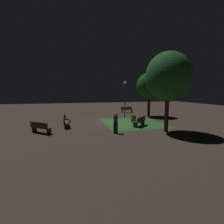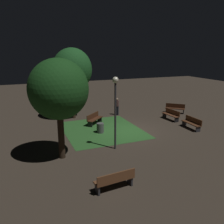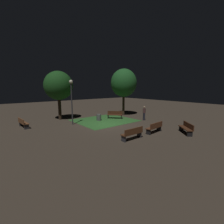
% 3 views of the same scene
% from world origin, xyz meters
% --- Properties ---
extents(ground_plane, '(60.00, 60.00, 0.00)m').
position_xyz_m(ground_plane, '(0.00, 0.00, 0.00)').
color(ground_plane, '#3D3328').
extents(grass_lawn, '(6.30, 5.63, 0.01)m').
position_xyz_m(grass_lawn, '(1.03, 1.92, 0.01)').
color(grass_lawn, '#2D6028').
rests_on(grass_lawn, ground).
extents(bench_corner, '(1.81, 0.50, 0.88)m').
position_xyz_m(bench_corner, '(-1.32, -4.58, 0.48)').
color(bench_corner, '#512D19').
rests_on(bench_corner, ground).
extents(bench_front_right, '(1.83, 0.61, 0.88)m').
position_xyz_m(bench_front_right, '(1.33, -4.58, 0.48)').
color(bench_front_right, brown).
rests_on(bench_front_right, ground).
extents(bench_back_row, '(0.63, 1.83, 0.88)m').
position_xyz_m(bench_back_row, '(-6.73, 4.12, 0.48)').
color(bench_back_row, brown).
rests_on(bench_back_row, ground).
extents(bench_path_side, '(1.56, 1.66, 0.88)m').
position_xyz_m(bench_path_side, '(3.13, -6.32, 0.48)').
color(bench_path_side, '#422314').
rests_on(bench_path_side, ground).
extents(bench_by_lamp, '(1.57, 1.65, 0.88)m').
position_xyz_m(bench_by_lamp, '(2.64, 2.01, 0.48)').
color(bench_by_lamp, '#422314').
rests_on(bench_by_lamp, ground).
extents(tree_back_right, '(3.38, 3.38, 6.10)m').
position_xyz_m(tree_back_right, '(5.09, 3.10, 4.25)').
color(tree_back_right, '#38281C').
rests_on(tree_back_right, ground).
extents(tree_right_canopy, '(3.17, 3.17, 5.51)m').
position_xyz_m(tree_right_canopy, '(-2.65, 5.62, 3.86)').
color(tree_right_canopy, '#2D2116').
rests_on(tree_right_canopy, ground).
extents(lamp_post_near_wall, '(0.36, 0.36, 4.41)m').
position_xyz_m(lamp_post_near_wall, '(-2.63, 2.38, 3.01)').
color(lamp_post_near_wall, '#333338').
rests_on(lamp_post_near_wall, ground).
extents(trash_bin, '(0.52, 0.52, 0.72)m').
position_xyz_m(trash_bin, '(0.47, 2.25, 0.36)').
color(trash_bin, '#4C4C4C').
rests_on(trash_bin, ground).
extents(pedestrian, '(0.34, 0.34, 1.61)m').
position_xyz_m(pedestrian, '(4.55, -0.85, 0.85)').
color(pedestrian, black).
rests_on(pedestrian, ground).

